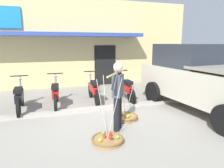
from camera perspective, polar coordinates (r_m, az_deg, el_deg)
ground_plane at (r=5.98m, az=-2.36°, el=-9.41°), size 90.00×90.00×0.00m
sidewalk_curb at (r=6.60m, az=-4.04°, el=-6.90°), size 20.00×0.24×0.10m
fruit_vendor at (r=4.89m, az=1.66°, el=-2.21°), size 0.92×1.18×1.70m
fruit_basket_left_side at (r=4.56m, az=-1.26°, el=-15.40°), size 0.71×0.71×1.45m
fruit_basket_right_side at (r=5.82m, az=3.79°, el=-9.22°), size 0.71×0.71×1.45m
motorcycle_nearest_shop at (r=6.96m, az=-24.67°, el=-3.51°), size 0.54×1.82×1.09m
motorcycle_second_in_row at (r=7.06m, az=-15.63°, el=-2.65°), size 0.54×1.82×1.09m
motorcycle_third_in_row at (r=7.39m, az=-5.23°, el=-1.63°), size 0.54×1.82×1.09m
motorcycle_end_of_row at (r=7.51m, az=3.79°, el=-1.39°), size 0.54×1.82×1.09m
parked_truck at (r=6.99m, az=24.67°, el=1.41°), size 2.50×4.86×2.10m
storefront_building at (r=12.42m, az=-14.20°, el=11.13°), size 13.00×6.00×4.20m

